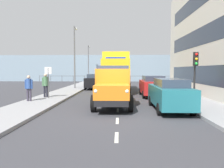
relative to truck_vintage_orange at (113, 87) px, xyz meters
The scene contains 17 objects.
ground_plane 7.55m from the truck_vintage_orange, 92.25° to the right, with size 80.00×80.00×0.00m, color #38383D.
sidewalk_left 9.25m from the truck_vintage_orange, 125.77° to the right, with size 2.64×35.72×0.15m, color gray.
sidewalk_right 8.92m from the truck_vintage_orange, 57.30° to the right, with size 2.64×35.72×0.15m, color gray.
road_centreline_markings 6.49m from the truck_vintage_orange, 92.63° to the right, with size 0.12×31.05×0.01m.
sea_horizon 28.35m from the truck_vintage_orange, 90.59° to the right, with size 80.00×0.80×5.00m, color gray.
seawall_railing 24.72m from the truck_vintage_orange, 90.68° to the right, with size 28.08×0.08×1.20m.
truck_vintage_orange is the anchor object (origin of this frame).
lorry_cargo_yellow 9.18m from the truck_vintage_orange, 90.27° to the right, with size 2.58×8.20×3.87m.
car_teal_kerbside_near 3.19m from the truck_vintage_orange, 167.62° to the left, with size 1.79×4.53×1.72m.
car_red_kerbside_1 6.07m from the truck_vintage_orange, 120.75° to the right, with size 1.92×4.09×1.72m.
car_black_oppositeside_0 12.28m from the truck_vintage_orange, 78.18° to the right, with size 1.81×4.24×1.72m.
pedestrian_with_bag 5.74m from the truck_vintage_orange, 14.37° to the right, with size 0.53×0.34×1.68m.
pedestrian_strolling 6.11m from the truck_vintage_orange, 33.14° to the right, with size 0.53×0.34×1.77m.
traffic_light_near 5.85m from the truck_vintage_orange, 160.21° to the right, with size 0.28×0.41×3.20m.
lamp_post_promenade 12.97m from the truck_vintage_orange, 68.27° to the right, with size 0.32×1.14×6.91m.
lamp_post_far 25.13m from the truck_vintage_orange, 78.52° to the right, with size 0.32×1.14×6.25m.
street_sign 5.59m from the truck_vintage_orange, 31.37° to the right, with size 0.50×0.07×2.25m.
Camera 1 is at (-0.09, 10.65, 2.20)m, focal length 34.18 mm.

